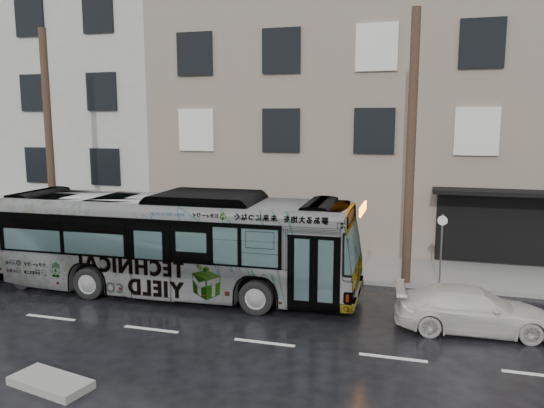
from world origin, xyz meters
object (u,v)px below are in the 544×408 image
Objects in this scene: bus at (173,243)px; utility_pole_rear at (49,145)px; utility_pole_front at (411,150)px; sign_post at (441,250)px; dark_sedan at (7,258)px; white_sedan at (473,310)px.

utility_pole_rear is at bearing 66.28° from bus.
bus is at bearing -159.17° from utility_pole_front.
dark_sedan is (-14.73, -3.04, -0.58)m from sign_post.
utility_pole_rear is (-14.00, 0.00, 0.00)m from utility_pole_front.
utility_pole_front is 3.48m from sign_post.
sign_post reaches higher than dark_sedan.
utility_pole_front reaches higher than bus.
white_sedan is 15.49m from dark_sedan.
sign_post is (15.10, 0.00, -3.30)m from utility_pole_rear.
sign_post is at bearing 0.00° from utility_pole_front.
dark_sedan is (0.37, -3.04, -3.88)m from utility_pole_rear.
sign_post reaches higher than white_sedan.
utility_pole_rear is at bearing 10.77° from dark_sedan.
utility_pole_front is at bearing 23.01° from white_sedan.
sign_post is 0.20× the size of bus.
white_sedan is (15.84, -3.52, -4.06)m from utility_pole_rear.
utility_pole_rear is 1.92× the size of dark_sedan.
bus reaches higher than dark_sedan.
utility_pole_rear reaches higher than white_sedan.
bus is 2.95× the size of white_sedan.
utility_pole_front is 5.68m from white_sedan.
sign_post is at bearing 0.00° from utility_pole_rear.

